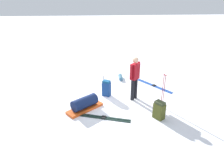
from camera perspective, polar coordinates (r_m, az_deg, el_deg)
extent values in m
plane|color=white|center=(7.71, 0.00, -4.77)|extent=(80.00, 80.00, 0.00)
cylinder|color=black|center=(7.62, 5.95, -1.69)|extent=(0.14, 0.14, 0.85)
cylinder|color=black|center=(7.77, 6.81, -1.21)|extent=(0.14, 0.14, 0.85)
cube|color=maroon|center=(7.42, 6.64, 3.63)|extent=(0.39, 0.40, 0.60)
cylinder|color=maroon|center=(7.22, 5.56, 3.37)|extent=(0.09, 0.09, 0.58)
cylinder|color=maroon|center=(7.59, 7.69, 4.30)|extent=(0.09, 0.09, 0.58)
sphere|color=tan|center=(7.28, 6.80, 6.89)|extent=(0.22, 0.22, 0.22)
cube|color=#254FAD|center=(9.17, 12.22, -0.43)|extent=(1.67, 1.13, 0.02)
cube|color=black|center=(9.16, 12.24, -0.29)|extent=(0.15, 0.13, 0.03)
cube|color=#254FAD|center=(9.10, 11.82, -0.60)|extent=(1.67, 1.13, 0.02)
cube|color=black|center=(9.09, 11.84, -0.45)|extent=(0.15, 0.13, 0.03)
cube|color=black|center=(6.62, -2.54, -9.95)|extent=(0.66, 1.73, 0.02)
cube|color=black|center=(6.60, -2.55, -9.77)|extent=(0.11, 0.15, 0.03)
cube|color=black|center=(6.70, -2.31, -9.49)|extent=(0.66, 1.73, 0.02)
cube|color=black|center=(6.68, -2.32, -9.31)|extent=(0.11, 0.15, 0.03)
cube|color=#424719|center=(6.69, 13.45, -7.63)|extent=(0.42, 0.39, 0.54)
cube|color=#333C24|center=(6.54, 13.71, -5.30)|extent=(0.38, 0.35, 0.08)
cube|color=navy|center=(7.97, -1.60, -1.47)|extent=(0.35, 0.38, 0.58)
cube|color=navy|center=(7.83, -1.63, 0.70)|extent=(0.32, 0.34, 0.08)
cylinder|color=maroon|center=(7.27, 14.34, -2.05)|extent=(0.02, 0.02, 1.22)
sphere|color=#A51919|center=(7.02, 14.86, 2.65)|extent=(0.05, 0.05, 0.05)
cylinder|color=black|center=(7.51, 13.93, -5.82)|extent=(0.07, 0.07, 0.01)
cylinder|color=maroon|center=(7.20, 14.76, -2.33)|extent=(0.02, 0.02, 1.22)
sphere|color=#A51919|center=(6.96, 15.29, 2.41)|extent=(0.05, 0.05, 0.05)
cylinder|color=black|center=(7.45, 14.32, -6.12)|extent=(0.07, 0.07, 0.01)
cube|color=#E2521A|center=(7.16, -7.82, -6.98)|extent=(1.18, 1.33, 0.09)
cylinder|color=#12214A|center=(7.04, -7.93, -5.27)|extent=(0.89, 0.98, 0.40)
cylinder|color=#3C6883|center=(9.68, 2.48, 1.94)|extent=(0.56, 0.21, 0.18)
cylinder|color=#B2B5B8|center=(9.44, -2.53, 1.63)|extent=(0.07, 0.07, 0.26)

